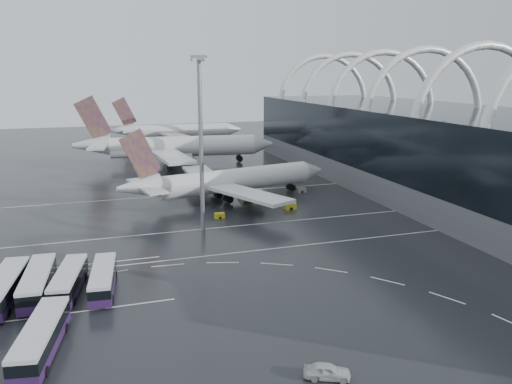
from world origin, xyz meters
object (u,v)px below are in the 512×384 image
object	(u,v)px
bus_row_near_c	(69,280)
gse_cart_belly_c	(220,216)
bus_row_near_d	(103,279)
floodlight_mast	(200,124)
airliner_gate_b	(173,147)
bus_row_far_a	(41,338)
bus_row_near_a	(4,287)
airliner_gate_c	(175,132)
gse_cart_belly_b	(301,190)
airliner_main	(227,181)
bus_row_near_b	(38,282)
gse_cart_belly_a	(290,206)
gse_cart_belly_e	(248,200)
van_curve_b	(327,371)

from	to	relation	value
bus_row_near_c	gse_cart_belly_c	size ratio (longest dim) A/B	6.55
gse_cart_belly_c	bus_row_near_c	bearing A→B (deg)	-134.47
bus_row_near_d	floodlight_mast	world-z (taller)	floodlight_mast
airliner_gate_b	bus_row_far_a	bearing A→B (deg)	-98.99
bus_row_near_a	bus_row_near_d	world-z (taller)	bus_row_near_a
bus_row_near_a	bus_row_near_c	distance (m)	7.70
bus_row_near_a	gse_cart_belly_c	bearing A→B (deg)	-44.80
airliner_gate_c	gse_cart_belly_b	size ratio (longest dim) A/B	24.44
bus_row_near_c	bus_row_near_a	bearing A→B (deg)	100.93
floodlight_mast	gse_cart_belly_c	size ratio (longest dim) A/B	15.94
floodlight_mast	gse_cart_belly_b	bearing A→B (deg)	37.65
airliner_main	bus_row_far_a	size ratio (longest dim) A/B	3.76
bus_row_near_b	bus_row_near_d	size ratio (longest dim) A/B	1.08
airliner_gate_b	bus_row_near_b	xyz separation A→B (m)	(-31.41, -91.10, -3.64)
floodlight_mast	gse_cart_belly_b	xyz separation A→B (m)	(29.16, 22.50, -19.22)
bus_row_near_b	gse_cart_belly_c	world-z (taller)	bus_row_near_b
airliner_main	bus_row_far_a	distance (m)	66.24
bus_row_near_a	bus_row_near_c	world-z (taller)	bus_row_near_a
airliner_gate_b	gse_cart_belly_c	world-z (taller)	airliner_gate_b
bus_row_near_a	gse_cart_belly_a	distance (m)	59.29
floodlight_mast	gse_cart_belly_e	xyz separation A→B (m)	(13.87, 16.78, -19.26)
gse_cart_belly_e	gse_cart_belly_c	bearing A→B (deg)	-132.44
airliner_gate_b	gse_cart_belly_e	bearing A→B (deg)	-74.07
bus_row_near_d	gse_cart_belly_a	world-z (taller)	bus_row_near_d
airliner_gate_b	bus_row_near_d	distance (m)	95.04
bus_row_near_b	bus_row_near_d	bearing A→B (deg)	-93.91
bus_row_near_a	gse_cart_belly_b	bearing A→B (deg)	-47.17
bus_row_near_b	gse_cart_belly_e	distance (m)	55.00
gse_cart_belly_e	airliner_main	bearing A→B (deg)	137.01
airliner_gate_b	bus_row_near_a	xyz separation A→B (m)	(-35.27, -91.67, -3.60)
bus_row_near_c	bus_row_far_a	world-z (taller)	bus_row_far_a
gse_cart_belly_a	van_curve_b	bearing A→B (deg)	-108.14
bus_row_near_c	gse_cart_belly_e	size ratio (longest dim) A/B	6.32
airliner_gate_c	gse_cart_belly_e	xyz separation A→B (m)	(0.63, -102.05, -4.24)
bus_row_near_a	van_curve_b	bearing A→B (deg)	-124.31
bus_row_near_a	gse_cart_belly_a	bearing A→B (deg)	-53.03
gse_cart_belly_a	gse_cart_belly_c	distance (m)	16.16
airliner_gate_b	bus_row_far_a	world-z (taller)	airliner_gate_b
bus_row_near_c	van_curve_b	world-z (taller)	bus_row_near_c
airliner_gate_c	bus_row_near_c	bearing A→B (deg)	-103.10
bus_row_far_a	gse_cart_belly_e	world-z (taller)	bus_row_far_a
bus_row_near_b	airliner_gate_b	bearing A→B (deg)	-16.11
airliner_gate_b	gse_cart_belly_e	world-z (taller)	airliner_gate_b
floodlight_mast	van_curve_b	bearing A→B (deg)	-87.79
airliner_gate_b	floodlight_mast	distance (m)	72.03
gse_cart_belly_b	airliner_gate_c	bearing A→B (deg)	99.38
airliner_gate_c	floodlight_mast	xyz separation A→B (m)	(-13.25, -118.83, 15.02)
airliner_gate_c	floodlight_mast	bearing A→B (deg)	-95.10
bus_row_near_d	airliner_main	bearing A→B (deg)	-28.22
bus_row_near_c	gse_cart_belly_b	distance (m)	67.57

